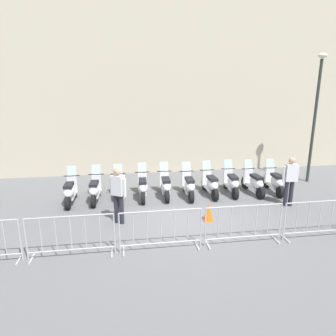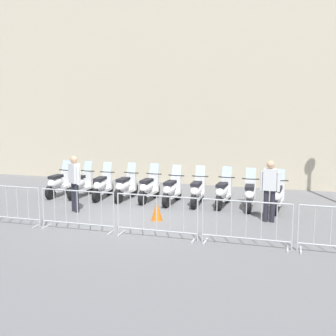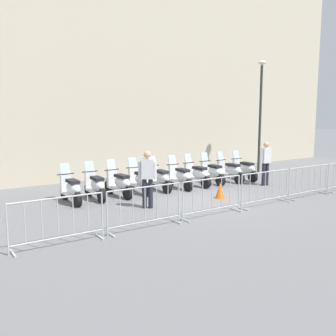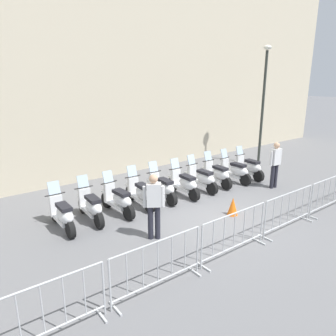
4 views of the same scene
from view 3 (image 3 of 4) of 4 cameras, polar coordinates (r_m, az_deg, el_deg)
ground_plane at (r=12.54m, az=5.51°, el=-4.82°), size 120.00×120.00×0.00m
building_facade at (r=18.28m, az=-8.65°, el=18.27°), size 28.10×5.11×12.09m
motorcycle_0 at (r=12.27m, az=-14.52°, el=-3.17°), size 0.59×1.72×1.24m
motorcycle_1 at (r=12.62m, az=-10.98°, el=-2.74°), size 0.62×1.72×1.24m
motorcycle_2 at (r=12.94m, az=-7.42°, el=-2.39°), size 0.56×1.72×1.24m
motorcycle_3 at (r=13.41m, az=-4.36°, el=-1.98°), size 0.62×1.72×1.24m
motorcycle_4 at (r=13.85m, az=-1.31°, el=-1.63°), size 0.62×1.72×1.24m
motorcycle_5 at (r=14.22m, az=1.85°, el=-1.37°), size 0.61×1.72×1.24m
motorcycle_6 at (r=14.78m, az=4.40°, el=-1.03°), size 0.56×1.73×1.24m
motorcycle_7 at (r=15.35m, az=6.75°, el=-0.72°), size 0.64×1.72×1.24m
motorcycle_8 at (r=15.84m, az=9.36°, el=-0.49°), size 0.56×1.72×1.24m
motorcycle_9 at (r=16.42m, az=11.52°, el=-0.24°), size 0.64×1.72×1.24m
barrier_segment_0 at (r=8.43m, az=-16.40°, el=-7.90°), size 2.07×0.62×1.07m
barrier_segment_1 at (r=9.28m, az=-3.51°, el=-6.11°), size 2.07×0.62×1.07m
barrier_segment_2 at (r=10.51m, az=6.73°, el=-4.45°), size 2.07×0.62×1.07m
barrier_segment_3 at (r=12.01m, az=14.59°, el=-3.07°), size 2.07×0.62×1.07m
barrier_segment_4 at (r=13.69m, az=20.60°, el=-1.97°), size 2.07×0.62×1.07m
street_lamp at (r=18.68m, az=13.91°, el=9.27°), size 0.36×0.36×5.32m
officer_near_row_end at (r=15.33m, az=14.65°, el=1.05°), size 0.54×0.28×1.73m
officer_mid_plaza at (r=11.22m, az=-3.15°, el=-1.23°), size 0.45×0.40×1.73m
traffic_cone at (r=12.76m, az=7.93°, el=-3.37°), size 0.32×0.32×0.55m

